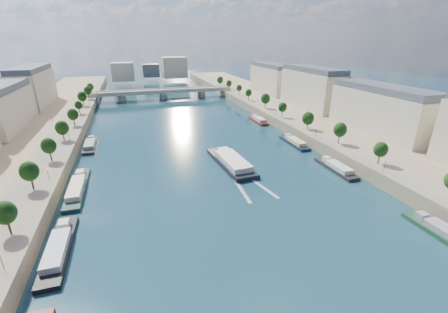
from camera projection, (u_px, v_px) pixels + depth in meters
ground at (195, 148)px, 136.08m from camera, size 700.00×700.00×0.00m
quay_left at (12, 161)px, 115.15m from camera, size 44.00×520.00×5.00m
quay_right at (331, 129)px, 155.16m from camera, size 44.00×520.00×5.00m
pave_left at (54, 150)px, 118.38m from camera, size 14.00×520.00×0.10m
pave_right at (306, 127)px, 150.05m from camera, size 14.00×520.00×0.10m
trees_left at (57, 135)px, 118.70m from camera, size 4.80×268.80×8.26m
trees_right at (293, 112)px, 156.36m from camera, size 4.80×268.80×8.26m
lamps_left at (60, 151)px, 109.75m from camera, size 0.36×200.36×4.28m
lamps_right at (294, 120)px, 152.23m from camera, size 0.36×200.36×4.28m
buildings_right at (341, 97)px, 164.26m from camera, size 16.00×226.00×23.20m
skyline at (155, 69)px, 326.22m from camera, size 79.00×42.00×22.00m
bridge at (163, 93)px, 242.28m from camera, size 112.00×12.00×8.15m
tour_barge at (231, 162)px, 117.03m from camera, size 11.32×32.43×4.33m
wake at (247, 183)px, 102.87m from camera, size 10.75×26.03×0.04m
moored_barges_left at (62, 239)px, 72.94m from camera, size 5.00×164.24×3.60m
moored_barges_right at (346, 174)px, 107.75m from camera, size 5.00×167.69×3.60m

